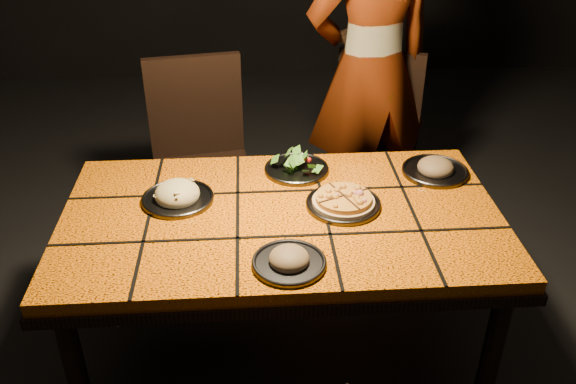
{
  "coord_description": "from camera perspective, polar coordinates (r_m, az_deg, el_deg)",
  "views": [
    {
      "loc": [
        -0.1,
        -1.86,
        1.97
      ],
      "look_at": [
        0.03,
        0.03,
        0.82
      ],
      "focal_mm": 38.0,
      "sensor_mm": 36.0,
      "label": 1
    }
  ],
  "objects": [
    {
      "name": "room_shell",
      "position": [
        1.92,
        -0.74,
        17.13
      ],
      "size": [
        6.04,
        7.04,
        3.08
      ],
      "color": "black",
      "rests_on": "ground"
    },
    {
      "name": "dining_table",
      "position": [
        2.27,
        -0.6,
        -3.62
      ],
      "size": [
        1.62,
        0.92,
        0.75
      ],
      "color": "orange",
      "rests_on": "ground"
    },
    {
      "name": "chair_far_left",
      "position": [
        3.04,
        -8.2,
        3.92
      ],
      "size": [
        0.53,
        0.53,
        1.03
      ],
      "rotation": [
        0.0,
        0.0,
        0.16
      ],
      "color": "black",
      "rests_on": "ground"
    },
    {
      "name": "chair_far_right",
      "position": [
        3.25,
        8.05,
        5.27
      ],
      "size": [
        0.57,
        0.57,
        0.99
      ],
      "rotation": [
        0.0,
        0.0,
        -0.33
      ],
      "color": "black",
      "rests_on": "ground"
    },
    {
      "name": "diner",
      "position": [
        3.05,
        7.71,
        11.2
      ],
      "size": [
        0.79,
        0.64,
        1.87
      ],
      "primitive_type": "imported",
      "rotation": [
        0.0,
        0.0,
        3.46
      ],
      "color": "brown",
      "rests_on": "ground"
    },
    {
      "name": "plate_pizza",
      "position": [
        2.26,
        5.2,
        -0.93
      ],
      "size": [
        0.31,
        0.31,
        0.04
      ],
      "color": "#3E3E44",
      "rests_on": "dining_table"
    },
    {
      "name": "plate_pasta",
      "position": [
        2.32,
        -10.31,
        -0.31
      ],
      "size": [
        0.27,
        0.27,
        0.09
      ],
      "color": "#3E3E44",
      "rests_on": "dining_table"
    },
    {
      "name": "plate_salad",
      "position": [
        2.48,
        0.81,
        2.48
      ],
      "size": [
        0.26,
        0.26,
        0.07
      ],
      "color": "#3E3E44",
      "rests_on": "dining_table"
    },
    {
      "name": "plate_mushroom_a",
      "position": [
        1.96,
        0.1,
        -6.36
      ],
      "size": [
        0.24,
        0.24,
        0.08
      ],
      "color": "#3E3E44",
      "rests_on": "dining_table"
    },
    {
      "name": "plate_mushroom_b",
      "position": [
        2.54,
        13.63,
        2.19
      ],
      "size": [
        0.27,
        0.27,
        0.09
      ],
      "color": "#3E3E44",
      "rests_on": "dining_table"
    }
  ]
}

